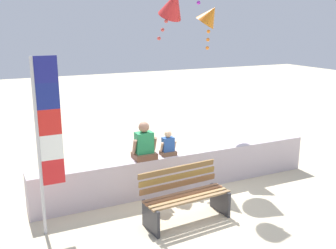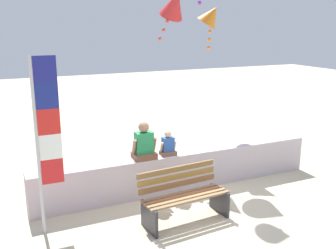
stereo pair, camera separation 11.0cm
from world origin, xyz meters
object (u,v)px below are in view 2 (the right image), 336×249
at_px(person_child, 168,145).
at_px(kite_red, 174,4).
at_px(kite_orange, 211,16).
at_px(flag_banner, 44,133).
at_px(park_bench, 184,197).
at_px(person_adult, 144,144).

relative_size(person_child, kite_red, 0.43).
bearing_deg(kite_orange, flag_banner, -152.56).
bearing_deg(flag_banner, person_child, 15.50).
bearing_deg(person_child, kite_orange, 39.98).
bearing_deg(kite_red, flag_banner, -146.66).
bearing_deg(flag_banner, kite_orange, 27.44).
bearing_deg(person_child, park_bench, -102.11).
height_order(person_adult, person_child, person_adult).
bearing_deg(park_bench, kite_orange, 52.76).
distance_m(park_bench, person_adult, 1.36).
relative_size(person_child, flag_banner, 0.18).
height_order(flag_banner, kite_red, kite_red).
xyz_separation_m(person_adult, person_child, (0.50, 0.00, -0.09)).
relative_size(park_bench, person_adult, 2.13).
height_order(flag_banner, kite_orange, kite_orange).
distance_m(park_bench, kite_red, 4.30).
bearing_deg(flag_banner, park_bench, -14.24).
distance_m(park_bench, flag_banner, 2.49).
relative_size(person_adult, kite_orange, 0.67).
xyz_separation_m(park_bench, kite_orange, (2.04, 2.68, 3.01)).
xyz_separation_m(park_bench, person_adult, (-0.24, 1.19, 0.63)).
distance_m(park_bench, person_child, 1.33).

